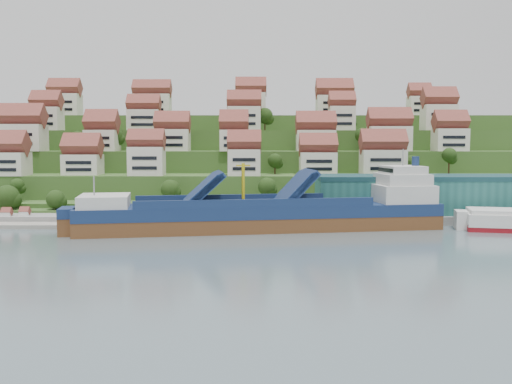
{
  "coord_description": "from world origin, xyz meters",
  "views": [
    {
      "loc": [
        5.73,
        -134.11,
        21.19
      ],
      "look_at": [
        5.59,
        14.0,
        8.0
      ],
      "focal_mm": 40.0,
      "sensor_mm": 36.0,
      "label": 1
    }
  ],
  "objects": [
    {
      "name": "ground",
      "position": [
        0.0,
        0.0,
        0.0
      ],
      "size": [
        300.0,
        300.0,
        0.0
      ],
      "primitive_type": "plane",
      "color": "slate",
      "rests_on": "ground"
    },
    {
      "name": "beach_huts",
      "position": [
        -60.0,
        10.75,
        2.1
      ],
      "size": [
        14.4,
        3.7,
        2.2
      ],
      "color": "white",
      "rests_on": "pebble_beach"
    },
    {
      "name": "pebble_beach",
      "position": [
        -58.0,
        12.0,
        0.5
      ],
      "size": [
        45.0,
        20.0,
        1.0
      ],
      "primitive_type": "cube",
      "color": "gray",
      "rests_on": "ground"
    },
    {
      "name": "hillside_trees",
      "position": [
        -13.2,
        43.92,
        16.24
      ],
      "size": [
        142.74,
        62.73,
        30.6
      ],
      "color": "#254216",
      "rests_on": "ground"
    },
    {
      "name": "warehouse",
      "position": [
        52.0,
        17.0,
        7.2
      ],
      "size": [
        60.0,
        15.0,
        10.0
      ],
      "primitive_type": "cube",
      "color": "#24635D",
      "rests_on": "quay"
    },
    {
      "name": "hillside",
      "position": [
        0.0,
        103.55,
        10.66
      ],
      "size": [
        260.0,
        128.0,
        31.0
      ],
      "color": "#2D4C1E",
      "rests_on": "ground"
    },
    {
      "name": "hillside_village",
      "position": [
        -2.94,
        62.28,
        24.92
      ],
      "size": [
        153.35,
        62.75,
        28.89
      ],
      "color": "silver",
      "rests_on": "ground"
    },
    {
      "name": "flagpole",
      "position": [
        18.11,
        10.0,
        6.88
      ],
      "size": [
        1.28,
        0.16,
        8.0
      ],
      "color": "gray",
      "rests_on": "quay"
    },
    {
      "name": "quay",
      "position": [
        20.0,
        15.0,
        1.1
      ],
      "size": [
        180.0,
        14.0,
        2.2
      ],
      "primitive_type": "cube",
      "color": "gray",
      "rests_on": "ground"
    },
    {
      "name": "cargo_ship",
      "position": [
        9.33,
        1.57,
        3.59
      ],
      "size": [
        87.34,
        26.74,
        19.25
      ],
      "rotation": [
        0.0,
        0.0,
        0.16
      ],
      "color": "brown",
      "rests_on": "ground"
    }
  ]
}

